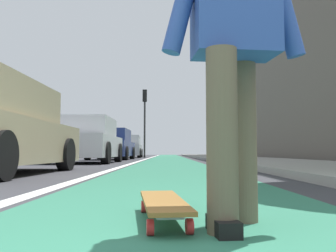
{
  "coord_description": "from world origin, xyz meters",
  "views": [
    {
      "loc": [
        -0.74,
        0.06,
        0.35
      ],
      "look_at": [
        8.74,
        0.05,
        1.04
      ],
      "focal_mm": 39.06,
      "sensor_mm": 36.0,
      "label": 1
    }
  ],
  "objects_px": {
    "parked_car_far": "(111,145)",
    "parked_car_end": "(127,147)",
    "skateboard": "(163,203)",
    "parked_car_mid": "(86,141)",
    "traffic_light": "(145,111)",
    "skater_person": "(234,33)"
  },
  "relations": [
    {
      "from": "traffic_light",
      "to": "parked_car_mid",
      "type": "bearing_deg",
      "value": 174.27
    },
    {
      "from": "skater_person",
      "to": "parked_car_mid",
      "type": "relative_size",
      "value": 0.41
    },
    {
      "from": "parked_car_end",
      "to": "traffic_light",
      "type": "relative_size",
      "value": 0.95
    },
    {
      "from": "skateboard",
      "to": "parked_car_far",
      "type": "height_order",
      "value": "parked_car_far"
    },
    {
      "from": "skateboard",
      "to": "parked_car_far",
      "type": "xyz_separation_m",
      "value": [
        15.89,
        2.72,
        0.61
      ]
    },
    {
      "from": "skateboard",
      "to": "traffic_light",
      "type": "relative_size",
      "value": 0.19
    },
    {
      "from": "parked_car_end",
      "to": "traffic_light",
      "type": "bearing_deg",
      "value": -103.31
    },
    {
      "from": "parked_car_mid",
      "to": "traffic_light",
      "type": "bearing_deg",
      "value": -5.73
    },
    {
      "from": "skater_person",
      "to": "traffic_light",
      "type": "bearing_deg",
      "value": 4.75
    },
    {
      "from": "parked_car_far",
      "to": "traffic_light",
      "type": "height_order",
      "value": "traffic_light"
    },
    {
      "from": "parked_car_mid",
      "to": "parked_car_far",
      "type": "relative_size",
      "value": 0.95
    },
    {
      "from": "parked_car_mid",
      "to": "parked_car_far",
      "type": "xyz_separation_m",
      "value": [
        5.59,
        0.01,
        -0.02
      ]
    },
    {
      "from": "skateboard",
      "to": "parked_car_end",
      "type": "distance_m",
      "value": 22.68
    },
    {
      "from": "skateboard",
      "to": "traffic_light",
      "type": "xyz_separation_m",
      "value": [
        22.24,
        1.52,
        3.01
      ]
    },
    {
      "from": "parked_car_far",
      "to": "traffic_light",
      "type": "relative_size",
      "value": 0.94
    },
    {
      "from": "skateboard",
      "to": "skater_person",
      "type": "distance_m",
      "value": 0.92
    },
    {
      "from": "skateboard",
      "to": "traffic_light",
      "type": "height_order",
      "value": "traffic_light"
    },
    {
      "from": "parked_car_end",
      "to": "parked_car_mid",
      "type": "bearing_deg",
      "value": 179.85
    },
    {
      "from": "skateboard",
      "to": "parked_car_mid",
      "type": "distance_m",
      "value": 10.67
    },
    {
      "from": "parked_car_far",
      "to": "parked_car_end",
      "type": "height_order",
      "value": "parked_car_far"
    },
    {
      "from": "traffic_light",
      "to": "skater_person",
      "type": "bearing_deg",
      "value": -175.25
    },
    {
      "from": "skateboard",
      "to": "parked_car_mid",
      "type": "relative_size",
      "value": 0.21
    }
  ]
}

